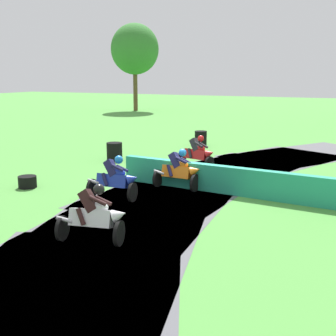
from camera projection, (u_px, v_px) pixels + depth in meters
name	position (u px, v px, depth m)	size (l,w,h in m)	color
ground_plane	(182.00, 187.00, 15.24)	(120.00, 120.00, 0.00)	#4C933D
track_asphalt	(209.00, 191.00, 14.75)	(9.15, 25.73, 0.01)	#515156
motorcycle_lead_red	(198.00, 153.00, 18.04)	(1.71, 1.04, 1.43)	black
motorcycle_chase_orange	(179.00, 170.00, 14.87)	(1.70, 0.80, 1.43)	black
motorcycle_trailing_blue	(115.00, 179.00, 13.68)	(1.68, 0.85, 1.43)	black
motorcycle_fourth_white	(94.00, 215.00, 10.19)	(1.68, 1.03, 1.43)	black
tire_stack_near	(201.00, 138.00, 23.78)	(0.64, 0.64, 0.80)	black
tire_stack_mid_a	(114.00, 151.00, 19.83)	(0.70, 0.70, 0.80)	black
tire_stack_mid_b	(27.00, 182.00, 15.14)	(0.62, 0.62, 0.40)	black
tree_behind_barrier	(135.00, 49.00, 44.82)	(4.85, 4.85, 8.76)	brown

